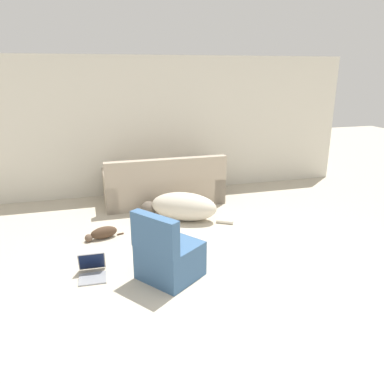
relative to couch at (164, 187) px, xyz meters
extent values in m
plane|color=#BCB29E|center=(0.11, -3.17, -0.28)|extent=(20.00, 20.00, 0.00)
cube|color=beige|center=(0.11, 0.67, 0.95)|extent=(7.20, 0.06, 2.46)
cube|color=tan|center=(0.00, 0.04, -0.06)|extent=(2.02, 0.84, 0.44)
cube|color=tan|center=(0.00, -0.32, 0.36)|extent=(2.01, 0.15, 0.41)
cube|color=tan|center=(0.91, 0.04, 0.01)|extent=(0.20, 0.83, 0.58)
cube|color=tan|center=(-0.91, 0.03, 0.01)|extent=(0.20, 0.83, 0.58)
ellipsoid|color=beige|center=(0.13, -0.89, -0.06)|extent=(1.12, 0.91, 0.43)
sphere|color=brown|center=(-0.37, -0.60, -0.16)|extent=(0.34, 0.34, 0.25)
cylinder|color=beige|center=(0.69, -1.20, -0.25)|extent=(0.25, 0.17, 0.06)
ellipsoid|color=#473323|center=(-1.09, -1.24, -0.19)|extent=(0.39, 0.23, 0.17)
sphere|color=brown|center=(-1.30, -1.30, -0.23)|extent=(0.13, 0.13, 0.11)
cylinder|color=#473323|center=(-0.87, -1.18, -0.27)|extent=(0.10, 0.05, 0.02)
cube|color=gray|center=(-1.28, -2.29, -0.27)|extent=(0.31, 0.26, 0.02)
cube|color=gray|center=(-1.27, -2.12, -0.15)|extent=(0.30, 0.12, 0.24)
cube|color=#0F1938|center=(-1.27, -2.13, -0.15)|extent=(0.28, 0.11, 0.21)
cube|color=#385B84|center=(-0.43, -2.46, -0.07)|extent=(0.81, 0.81, 0.41)
cube|color=#385B84|center=(-0.61, -2.60, 0.33)|extent=(0.44, 0.54, 0.40)
camera|label=1|loc=(-1.19, -6.10, 1.94)|focal=35.00mm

